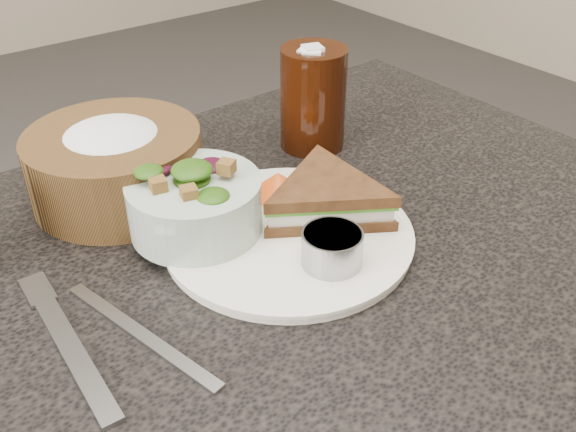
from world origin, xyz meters
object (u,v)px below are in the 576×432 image
at_px(dinner_plate, 288,235).
at_px(salad_bowl, 194,196).
at_px(sandwich, 327,198).
at_px(dressing_ramekin, 332,248).
at_px(bread_basket, 114,154).
at_px(cola_glass, 313,94).

height_order(dinner_plate, salad_bowl, salad_bowl).
relative_size(sandwich, dressing_ramekin, 2.71).
relative_size(dressing_ramekin, bread_basket, 0.31).
bearing_deg(sandwich, salad_bowl, -174.44).
relative_size(sandwich, bread_basket, 0.83).
height_order(dinner_plate, sandwich, sandwich).
xyz_separation_m(dinner_plate, cola_glass, (0.16, 0.15, 0.07)).
bearing_deg(bread_basket, sandwich, -50.76).
xyz_separation_m(dinner_plate, sandwich, (0.05, -0.00, 0.03)).
bearing_deg(dinner_plate, salad_bowl, 139.25).
distance_m(dressing_ramekin, bread_basket, 0.28).
height_order(dinner_plate, bread_basket, bread_basket).
relative_size(dressing_ramekin, cola_glass, 0.42).
height_order(salad_bowl, bread_basket, bread_basket).
height_order(sandwich, salad_bowl, salad_bowl).
height_order(sandwich, bread_basket, bread_basket).
bearing_deg(dressing_ramekin, dinner_plate, 90.30).
relative_size(dinner_plate, cola_glass, 1.81).
xyz_separation_m(salad_bowl, cola_glass, (0.23, 0.09, 0.02)).
height_order(sandwich, dressing_ramekin, sandwich).
relative_size(bread_basket, cola_glass, 1.36).
relative_size(salad_bowl, bread_basket, 0.71).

